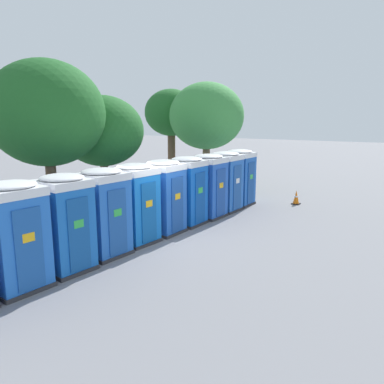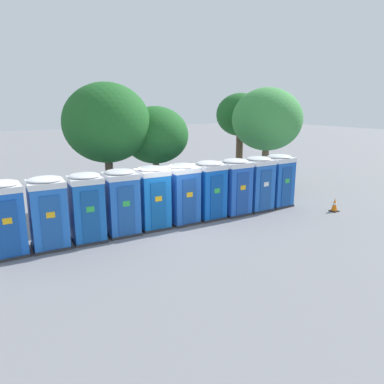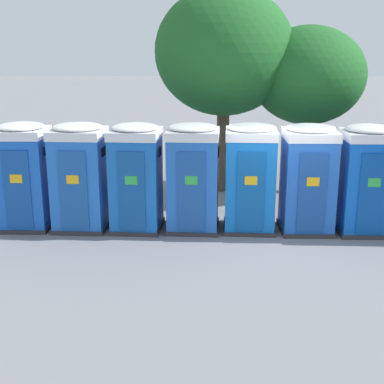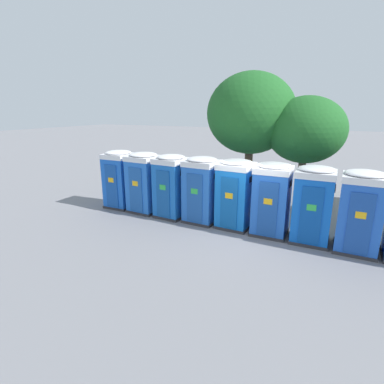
# 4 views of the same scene
# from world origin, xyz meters

# --- Properties ---
(ground_plane) EXTENTS (120.00, 120.00, 0.00)m
(ground_plane) POSITION_xyz_m (0.00, 0.00, 0.00)
(ground_plane) COLOR slate
(portapotty_0) EXTENTS (1.16, 1.21, 2.54)m
(portapotty_0) POSITION_xyz_m (-6.00, 0.41, 1.28)
(portapotty_0) COLOR #2D2D33
(portapotty_0) RESTS_ON ground
(portapotty_1) EXTENTS (1.30, 1.27, 2.54)m
(portapotty_1) POSITION_xyz_m (-4.67, 0.36, 1.28)
(portapotty_1) COLOR #2D2D33
(portapotty_1) RESTS_ON ground
(portapotty_2) EXTENTS (1.24, 1.28, 2.54)m
(portapotty_2) POSITION_xyz_m (-3.33, 0.32, 1.28)
(portapotty_2) COLOR #2D2D33
(portapotty_2) RESTS_ON ground
(portapotty_3) EXTENTS (1.28, 1.26, 2.54)m
(portapotty_3) POSITION_xyz_m (-1.99, 0.33, 1.28)
(portapotty_3) COLOR #2D2D33
(portapotty_3) RESTS_ON ground
(portapotty_4) EXTENTS (1.26, 1.26, 2.54)m
(portapotty_4) POSITION_xyz_m (-0.66, 0.33, 1.28)
(portapotty_4) COLOR #2D2D33
(portapotty_4) RESTS_ON ground
(portapotty_5) EXTENTS (1.20, 1.21, 2.54)m
(portapotty_5) POSITION_xyz_m (0.68, 0.25, 1.28)
(portapotty_5) COLOR #2D2D33
(portapotty_5) RESTS_ON ground
(portapotty_6) EXTENTS (1.21, 1.21, 2.54)m
(portapotty_6) POSITION_xyz_m (2.01, 0.20, 1.28)
(portapotty_6) COLOR #2D2D33
(portapotty_6) RESTS_ON ground
(portapotty_7) EXTENTS (1.26, 1.23, 2.54)m
(portapotty_7) POSITION_xyz_m (3.35, 0.08, 1.28)
(portapotty_7) COLOR #2D2D33
(portapotty_7) RESTS_ON ground
(portapotty_8) EXTENTS (1.26, 1.23, 2.54)m
(portapotty_8) POSITION_xyz_m (4.68, 0.05, 1.28)
(portapotty_8) COLOR #2D2D33
(portapotty_8) RESTS_ON ground
(portapotty_9) EXTENTS (1.20, 1.21, 2.54)m
(portapotty_9) POSITION_xyz_m (6.02, 0.05, 1.28)
(portapotty_9) COLOR #2D2D33
(portapotty_9) RESTS_ON ground
(street_tree_0) EXTENTS (3.24, 3.24, 4.81)m
(street_tree_0) POSITION_xyz_m (1.23, 3.70, 3.40)
(street_tree_0) COLOR brown
(street_tree_0) RESTS_ON ground
(street_tree_1) EXTENTS (3.94, 3.94, 5.87)m
(street_tree_1) POSITION_xyz_m (-1.16, 3.81, 4.06)
(street_tree_1) COLOR brown
(street_tree_1) RESTS_ON ground
(street_tree_2) EXTENTS (3.92, 3.92, 5.79)m
(street_tree_2) POSITION_xyz_m (7.88, 2.99, 4.02)
(street_tree_2) COLOR brown
(street_tree_2) RESTS_ON ground
(street_tree_3) EXTENTS (2.95, 2.95, 5.52)m
(street_tree_3) POSITION_xyz_m (7.85, 5.29, 4.17)
(street_tree_3) COLOR brown
(street_tree_3) RESTS_ON ground
(traffic_cone) EXTENTS (0.36, 0.36, 0.64)m
(traffic_cone) POSITION_xyz_m (7.55, -2.13, 0.31)
(traffic_cone) COLOR black
(traffic_cone) RESTS_ON ground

